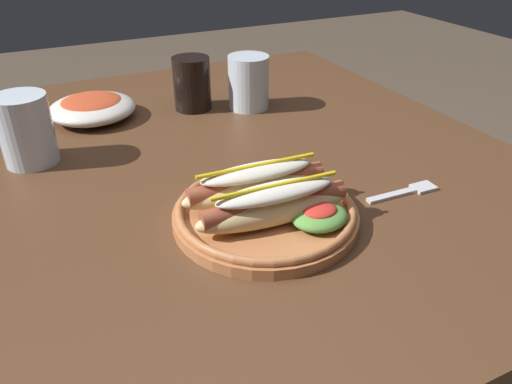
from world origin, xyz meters
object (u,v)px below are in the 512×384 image
object	(u,v)px
side_bowl	(92,107)
fork	(407,191)
hot_dog_plate	(268,205)
soda_cup	(192,84)
extra_cup	(26,130)
water_cup	(249,82)

from	to	relation	value
side_bowl	fork	bearing A→B (deg)	-53.73
hot_dog_plate	soda_cup	world-z (taller)	soda_cup
extra_cup	hot_dog_plate	bearing A→B (deg)	-50.35
hot_dog_plate	soda_cup	bearing A→B (deg)	83.35
side_bowl	soda_cup	bearing A→B (deg)	-9.61
fork	water_cup	xyz separation A→B (m)	(-0.06, 0.43, 0.05)
hot_dog_plate	fork	size ratio (longest dim) A/B	2.14
hot_dog_plate	soda_cup	distance (m)	0.46
extra_cup	side_bowl	world-z (taller)	extra_cup
water_cup	side_bowl	bearing A→B (deg)	165.39
soda_cup	side_bowl	bearing A→B (deg)	170.39
soda_cup	hot_dog_plate	bearing A→B (deg)	-96.65
soda_cup	water_cup	size ratio (longest dim) A/B	0.99
water_cup	side_bowl	world-z (taller)	water_cup
fork	water_cup	distance (m)	0.44
water_cup	fork	bearing A→B (deg)	-81.49
soda_cup	side_bowl	xyz separation A→B (m)	(-0.20, 0.03, -0.03)
extra_cup	soda_cup	bearing A→B (deg)	19.70
soda_cup	water_cup	world-z (taller)	water_cup
fork	side_bowl	world-z (taller)	side_bowl
fork	soda_cup	xyz separation A→B (m)	(-0.17, 0.48, 0.05)
fork	extra_cup	world-z (taller)	extra_cup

